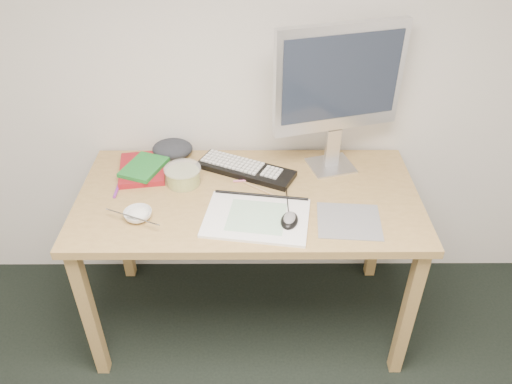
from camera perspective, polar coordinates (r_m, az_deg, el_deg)
desk at (r=2.10m, az=-0.85°, el=-2.07°), size 1.40×0.70×0.75m
mousepad at (r=1.94m, az=10.58°, el=-3.28°), size 0.26×0.24×0.00m
sketchpad at (r=1.92m, az=0.06°, el=-2.97°), size 0.43×0.34×0.01m
keyboard at (r=2.18m, az=-1.16°, el=2.59°), size 0.44×0.31×0.03m
monitor at (r=2.06m, az=9.49°, el=12.21°), size 0.53×0.21×0.63m
mouse at (r=1.88m, az=3.85°, el=-3.00°), size 0.09×0.12×0.04m
rice_bowl at (r=1.97m, az=-13.33°, el=-2.56°), size 0.13×0.13×0.03m
chopsticks at (r=1.93m, az=-13.96°, el=-2.79°), size 0.22×0.11×0.02m
fruit_tub at (r=2.11m, az=-8.33°, el=1.86°), size 0.16×0.16×0.08m
book_red at (r=2.24m, az=-12.86°, el=2.59°), size 0.23×0.28×0.03m
book_green at (r=2.21m, az=-12.70°, el=2.80°), size 0.21×0.24×0.02m
cloth_lump at (r=2.32m, az=-9.53°, el=4.88°), size 0.18×0.16×0.06m
pencil_pink at (r=2.13m, az=0.07°, el=1.40°), size 0.20×0.03×0.01m
pencil_tan at (r=2.06m, az=0.73°, el=0.20°), size 0.16×0.12×0.01m
pencil_black at (r=2.13m, az=1.78°, el=1.48°), size 0.19×0.03×0.01m
marker_blue at (r=2.22m, az=-14.61°, el=1.79°), size 0.03×0.14×0.01m
marker_orange at (r=2.21m, az=-13.95°, el=1.77°), size 0.03×0.13×0.01m
marker_purple at (r=2.15m, az=-15.52°, el=0.50°), size 0.01×0.14×0.01m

